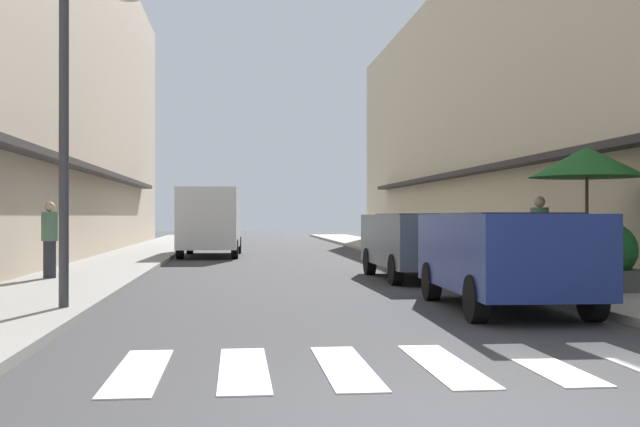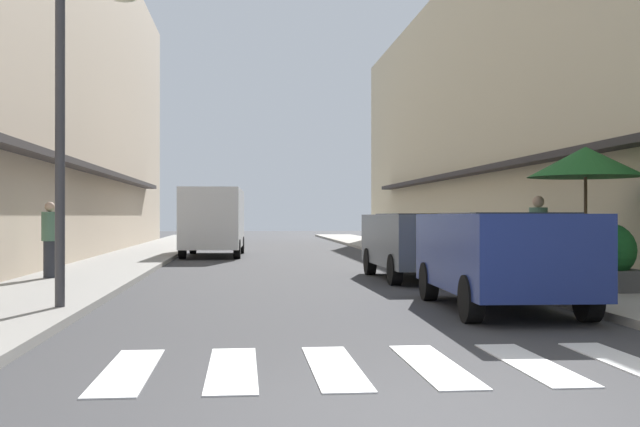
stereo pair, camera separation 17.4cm
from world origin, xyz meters
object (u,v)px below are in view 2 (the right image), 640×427
object	(u,v)px
cafe_umbrella	(586,163)
planter_midblock	(608,259)
delivery_van	(214,216)
pedestrian_walking_near	(538,238)
pedestrian_walking_far	(50,238)
street_lamp	(75,102)
parked_car_near	(500,249)
parked_car_mid	(417,238)

from	to	relation	value
cafe_umbrella	planter_midblock	bearing A→B (deg)	-70.23
delivery_van	cafe_umbrella	world-z (taller)	cafe_umbrella
delivery_van	pedestrian_walking_near	distance (m)	15.08
delivery_van	planter_midblock	xyz separation A→B (m)	(7.36, -14.78, -0.74)
pedestrian_walking_near	pedestrian_walking_far	distance (m)	9.94
street_lamp	pedestrian_walking_far	xyz separation A→B (m)	(-1.64, 5.43, -2.11)
delivery_van	street_lamp	bearing A→B (deg)	-94.76
parked_car_near	planter_midblock	world-z (taller)	parked_car_near
parked_car_near	planter_midblock	bearing A→B (deg)	33.29
cafe_umbrella	pedestrian_walking_far	world-z (taller)	cafe_umbrella
delivery_van	planter_midblock	distance (m)	16.52
pedestrian_walking_far	parked_car_mid	bearing A→B (deg)	-78.79
parked_car_mid	delivery_van	xyz separation A→B (m)	(-4.90, 10.64, 0.48)
cafe_umbrella	planter_midblock	distance (m)	1.80
planter_midblock	parked_car_near	bearing A→B (deg)	-146.71
delivery_van	pedestrian_walking_far	xyz separation A→B (m)	(-3.00, -10.92, -0.45)
parked_car_mid	cafe_umbrella	world-z (taller)	cafe_umbrella
cafe_umbrella	pedestrian_walking_near	size ratio (longest dim) A/B	1.52
pedestrian_walking_near	parked_car_mid	bearing A→B (deg)	132.38
parked_car_mid	pedestrian_walking_near	distance (m)	3.37
parked_car_mid	pedestrian_walking_near	world-z (taller)	pedestrian_walking_near
parked_car_near	street_lamp	size ratio (longest dim) A/B	0.91
delivery_van	planter_midblock	size ratio (longest dim) A/B	4.62
delivery_van	cafe_umbrella	xyz separation A→B (m)	(7.18, -14.27, 0.97)
parked_car_near	planter_midblock	xyz separation A→B (m)	(2.46, 1.62, -0.26)
parked_car_near	street_lamp	distance (m)	6.61
delivery_van	pedestrian_walking_near	size ratio (longest dim) A/B	3.25
cafe_umbrella	street_lamp	bearing A→B (deg)	-166.35
parked_car_mid	pedestrian_walking_far	xyz separation A→B (m)	(-7.90, -0.28, 0.03)
parked_car_near	pedestrian_walking_far	size ratio (longest dim) A/B	2.71
parked_car_mid	planter_midblock	distance (m)	4.82
street_lamp	cafe_umbrella	xyz separation A→B (m)	(8.54, 2.07, -0.68)
parked_car_near	cafe_umbrella	size ratio (longest dim) A/B	1.69
delivery_van	pedestrian_walking_near	bearing A→B (deg)	-64.15
street_lamp	pedestrian_walking_near	bearing A→B (deg)	19.33
street_lamp	cafe_umbrella	distance (m)	8.82
parked_car_near	parked_car_mid	bearing A→B (deg)	90.00
parked_car_mid	planter_midblock	size ratio (longest dim) A/B	3.75
street_lamp	cafe_umbrella	bearing A→B (deg)	13.65
parked_car_near	pedestrian_walking_near	xyz separation A→B (m)	(1.68, 2.83, 0.08)
parked_car_near	street_lamp	world-z (taller)	street_lamp
pedestrian_walking_near	parked_car_near	bearing A→B (deg)	-108.08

